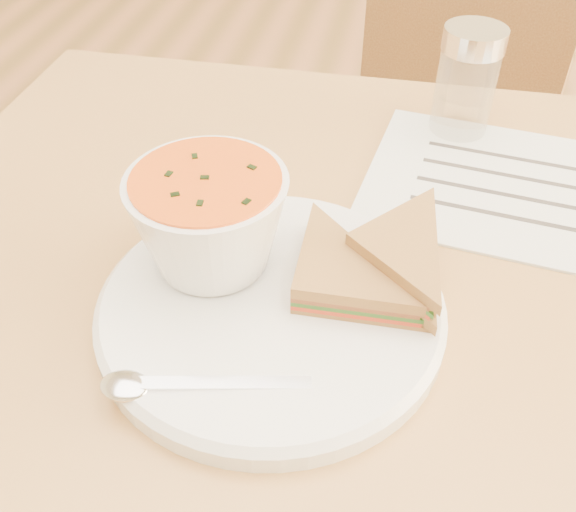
% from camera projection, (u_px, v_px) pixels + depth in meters
% --- Properties ---
extents(dining_table, '(1.00, 0.70, 0.75)m').
position_uv_depth(dining_table, '(376.00, 479.00, 0.82)').
color(dining_table, brown).
rests_on(dining_table, floor).
extents(chair_far, '(0.50, 0.50, 0.87)m').
position_uv_depth(chair_far, '(411.00, 177.00, 1.20)').
color(chair_far, brown).
rests_on(chair_far, floor).
extents(plate, '(0.28, 0.28, 0.02)m').
position_uv_depth(plate, '(271.00, 309.00, 0.52)').
color(plate, white).
rests_on(plate, dining_table).
extents(soup_bowl, '(0.14, 0.14, 0.09)m').
position_uv_depth(soup_bowl, '(210.00, 225.00, 0.51)').
color(soup_bowl, white).
rests_on(soup_bowl, plate).
extents(sandwich_half_a, '(0.11, 0.11, 0.03)m').
position_uv_depth(sandwich_half_a, '(290.00, 304.00, 0.49)').
color(sandwich_half_a, '#AA833C').
rests_on(sandwich_half_a, plate).
extents(sandwich_half_b, '(0.14, 0.14, 0.03)m').
position_uv_depth(sandwich_half_b, '(345.00, 248.00, 0.52)').
color(sandwich_half_b, '#AA833C').
rests_on(sandwich_half_b, plate).
extents(spoon, '(0.18, 0.07, 0.01)m').
position_uv_depth(spoon, '(201.00, 385.00, 0.45)').
color(spoon, silver).
rests_on(spoon, plate).
extents(paper_menu, '(0.34, 0.27, 0.00)m').
position_uv_depth(paper_menu, '(522.00, 189.00, 0.65)').
color(paper_menu, white).
rests_on(paper_menu, dining_table).
extents(condiment_shaker, '(0.08, 0.08, 0.12)m').
position_uv_depth(condiment_shaker, '(466.00, 82.00, 0.70)').
color(condiment_shaker, silver).
rests_on(condiment_shaker, dining_table).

